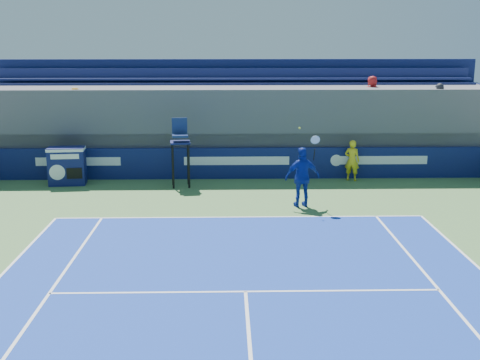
{
  "coord_description": "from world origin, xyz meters",
  "views": [
    {
      "loc": [
        -0.39,
        -5.4,
        5.19
      ],
      "look_at": [
        0.0,
        11.5,
        1.25
      ],
      "focal_mm": 45.0,
      "sensor_mm": 36.0,
      "label": 1
    }
  ],
  "objects_px": {
    "tennis_player": "(302,177)",
    "ball_person": "(352,160)",
    "umpire_chair": "(180,145)",
    "match_clock": "(67,165)"
  },
  "relations": [
    {
      "from": "ball_person",
      "to": "umpire_chair",
      "type": "bearing_deg",
      "value": 30.56
    },
    {
      "from": "umpire_chair",
      "to": "tennis_player",
      "type": "distance_m",
      "value": 4.98
    },
    {
      "from": "ball_person",
      "to": "umpire_chair",
      "type": "distance_m",
      "value": 6.47
    },
    {
      "from": "ball_person",
      "to": "match_clock",
      "type": "distance_m",
      "value": 10.56
    },
    {
      "from": "match_clock",
      "to": "umpire_chair",
      "type": "bearing_deg",
      "value": -4.99
    },
    {
      "from": "umpire_chair",
      "to": "tennis_player",
      "type": "xyz_separation_m",
      "value": [
        4.05,
        -2.84,
        -0.56
      ]
    },
    {
      "from": "tennis_player",
      "to": "ball_person",
      "type": "bearing_deg",
      "value": 57.25
    },
    {
      "from": "ball_person",
      "to": "umpire_chair",
      "type": "xyz_separation_m",
      "value": [
        -6.38,
        -0.77,
        0.74
      ]
    },
    {
      "from": "match_clock",
      "to": "tennis_player",
      "type": "bearing_deg",
      "value": -21.27
    },
    {
      "from": "match_clock",
      "to": "umpire_chair",
      "type": "distance_m",
      "value": 4.27
    }
  ]
}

